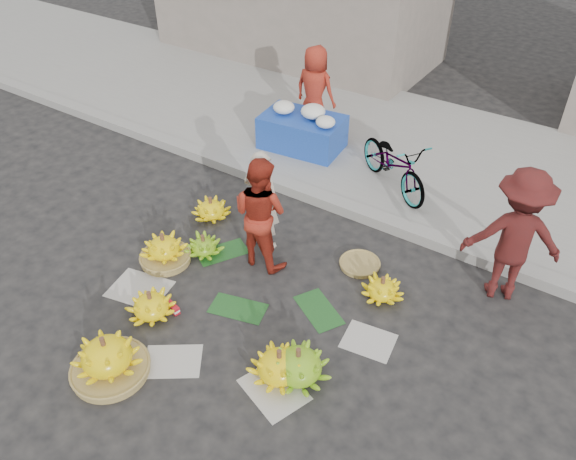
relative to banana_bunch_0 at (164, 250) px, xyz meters
The scene contains 22 objects.
ground 1.41m from the banana_bunch_0, ahead, with size 80.00×80.00×0.00m, color black.
curb 2.64m from the banana_bunch_0, 58.08° to the left, with size 40.00×0.25×0.15m, color gray.
sidewalk 4.56m from the banana_bunch_0, 72.18° to the left, with size 40.00×4.00×0.12m, color gray.
newspaper_scatter 1.60m from the banana_bunch_0, 28.63° to the right, with size 3.20×1.80×0.00m, color #BCB7AE, non-canonical shape.
banana_leaves 1.33m from the banana_bunch_0, 10.45° to the left, with size 2.00×1.00×0.00m, color #17471C, non-canonical shape.
banana_bunch_0 is the anchor object (origin of this frame).
banana_bunch_1 0.95m from the banana_bunch_0, 55.67° to the right, with size 0.72×0.72×0.36m.
banana_bunch_2 1.79m from the banana_bunch_0, 64.79° to the right, with size 0.79×0.79×0.53m.
banana_bunch_3 2.35m from the banana_bunch_0, 17.14° to the right, with size 0.74×0.74×0.39m.
banana_bunch_4 2.47m from the banana_bunch_0, 13.69° to the right, with size 0.83×0.83×0.42m.
banana_bunch_5 2.77m from the banana_bunch_0, 19.91° to the left, with size 0.53×0.53×0.31m.
banana_bunch_6 0.51m from the banana_bunch_0, 51.82° to the left, with size 0.51×0.51×0.30m.
banana_bunch_7 1.08m from the banana_bunch_0, 96.73° to the left, with size 0.56×0.56×0.33m.
basket_spare 2.49m from the banana_bunch_0, 31.39° to the left, with size 0.50×0.50×0.06m, color olive.
incense_stack 0.92m from the banana_bunch_0, 41.89° to the right, with size 0.23×0.07×0.09m, color red.
vendor_cream 1.39m from the banana_bunch_0, 49.47° to the left, with size 0.52×0.34×1.41m, color beige.
vendor_red 1.36m from the banana_bunch_0, 35.00° to the left, with size 0.73×0.57×1.49m, color #AE2E1A.
man_striped 4.20m from the banana_bunch_0, 25.87° to the left, with size 1.10×0.63×1.69m, color maroon.
flower_table 3.33m from the banana_bunch_0, 90.50° to the left, with size 1.39×0.95×0.76m.
grey_bucket 3.22m from the banana_bunch_0, 102.09° to the left, with size 0.28×0.28×0.32m, color slate.
flower_vendor 4.00m from the banana_bunch_0, 92.75° to the left, with size 0.73×0.47×1.49m, color #AE2E1A.
bicycle 3.50m from the banana_bunch_0, 60.12° to the left, with size 1.60×0.56×0.84m, color gray.
Camera 1 is at (2.95, -3.74, 4.73)m, focal length 35.00 mm.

